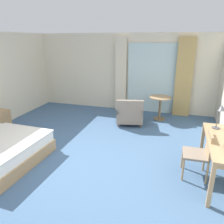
# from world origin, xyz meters

# --- Properties ---
(ground) EXTENTS (6.63, 7.88, 0.10)m
(ground) POSITION_xyz_m (0.00, 0.00, -0.05)
(ground) COLOR #426084
(wall_back) EXTENTS (6.23, 0.12, 2.55)m
(wall_back) POSITION_xyz_m (0.00, 3.68, 1.28)
(wall_back) COLOR beige
(wall_back) RESTS_ON ground
(balcony_glass_door) EXTENTS (1.57, 0.02, 2.24)m
(balcony_glass_door) POSITION_xyz_m (0.95, 3.60, 1.12)
(balcony_glass_door) COLOR silver
(balcony_glass_door) RESTS_ON ground
(curtain_panel_left) EXTENTS (0.36, 0.10, 2.43)m
(curtain_panel_left) POSITION_xyz_m (-0.06, 3.50, 1.22)
(curtain_panel_left) COLOR beige
(curtain_panel_left) RESTS_ON ground
(curtain_panel_right) EXTENTS (0.51, 0.10, 2.43)m
(curtain_panel_right) POSITION_xyz_m (1.95, 3.50, 1.22)
(curtain_panel_right) COLOR tan
(curtain_panel_right) RESTS_ON ground
(writing_desk) EXTENTS (0.57, 1.56, 0.76)m
(writing_desk) POSITION_xyz_m (2.60, 0.13, 0.67)
(writing_desk) COLOR tan
(writing_desk) RESTS_ON ground
(desk_chair) EXTENTS (0.44, 0.46, 0.86)m
(desk_chair) POSITION_xyz_m (2.25, 0.15, 0.49)
(desk_chair) COLOR gray
(desk_chair) RESTS_ON ground
(desk_lamp) EXTENTS (0.18, 0.26, 0.51)m
(desk_lamp) POSITION_xyz_m (2.55, 0.57, 1.14)
(desk_lamp) COLOR #4C4C51
(desk_lamp) RESTS_ON writing_desk
(armchair_by_window) EXTENTS (0.87, 0.85, 0.79)m
(armchair_by_window) POSITION_xyz_m (0.54, 2.26, 0.32)
(armchair_by_window) COLOR gray
(armchair_by_window) RESTS_ON ground
(round_cafe_table) EXTENTS (0.65, 0.65, 0.71)m
(round_cafe_table) POSITION_xyz_m (1.33, 2.93, 0.52)
(round_cafe_table) COLOR tan
(round_cafe_table) RESTS_ON ground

